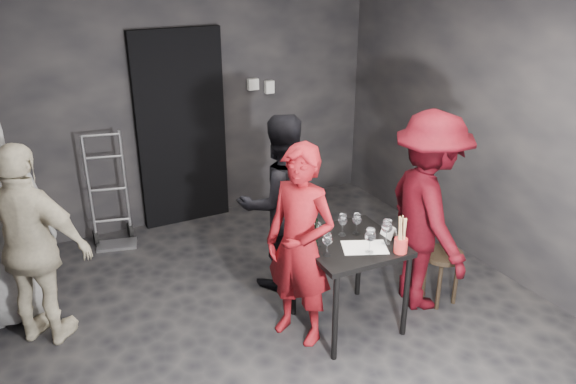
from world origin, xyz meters
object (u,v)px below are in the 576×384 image
hand_truck (113,224)px  breadstick_cup (402,235)px  bystander_cream (31,242)px  server_red (300,242)px  tasting_table (350,253)px  stool (442,263)px  woman_black (280,198)px  wine_bottle (313,232)px  man_maroon (429,201)px

hand_truck → breadstick_cup: hand_truck is taller
bystander_cream → breadstick_cup: 2.70m
server_red → tasting_table: bearing=53.9°
tasting_table → stool: size_ratio=1.60×
tasting_table → server_red: 0.44m
server_red → breadstick_cup: server_red is taller
hand_truck → woman_black: woman_black is taller
tasting_table → bystander_cream: bearing=156.8°
stool → tasting_table: bearing=174.1°
woman_black → breadstick_cup: bearing=113.8°
tasting_table → woman_black: woman_black is taller
stool → wine_bottle: wine_bottle is taller
man_maroon → tasting_table: bearing=103.2°
tasting_table → stool: 0.93m
tasting_table → wine_bottle: size_ratio=2.37×
breadstick_cup → wine_bottle: bearing=144.9°
hand_truck → bystander_cream: bystander_cream is taller
wine_bottle → tasting_table: bearing=-13.1°
stool → bystander_cream: size_ratio=0.28×
bystander_cream → wine_bottle: bearing=-166.0°
tasting_table → bystander_cream: size_ratio=0.44×
hand_truck → man_maroon: man_maroon is taller
hand_truck → server_red: server_red is taller
man_maroon → breadstick_cup: bearing=134.5°
stool → breadstick_cup: (-0.64, -0.21, 0.52)m
hand_truck → tasting_table: size_ratio=1.57×
hand_truck → wine_bottle: (1.09, -2.21, 0.66)m
bystander_cream → breadstick_cup: bystander_cream is taller
server_red → woman_black: 0.80m
breadstick_cup → man_maroon: bearing=30.5°
server_red → wine_bottle: size_ratio=5.19×
man_maroon → wine_bottle: 1.04m
hand_truck → server_red: size_ratio=0.72×
stool → server_red: 1.37m
woman_black → hand_truck: bearing=-47.4°
server_red → wine_bottle: 0.12m
stool → hand_truck: bearing=133.7°
server_red → breadstick_cup: bearing=32.7°
hand_truck → stool: (2.26, -2.37, 0.16)m
stool → woman_black: woman_black is taller
stool → breadstick_cup: breadstick_cup is taller
hand_truck → man_maroon: (2.12, -2.29, 0.73)m
server_red → wine_bottle: bearing=67.1°
tasting_table → stool: (0.88, -0.09, -0.28)m
server_red → man_maroon: (1.14, -0.07, 0.12)m
tasting_table → breadstick_cup: breadstick_cup is taller
man_maroon → bystander_cream: bearing=86.0°
wine_bottle → bystander_cream: bearing=155.3°
man_maroon → bystander_cream: 3.05m
breadstick_cup → woman_black: bearing=110.6°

